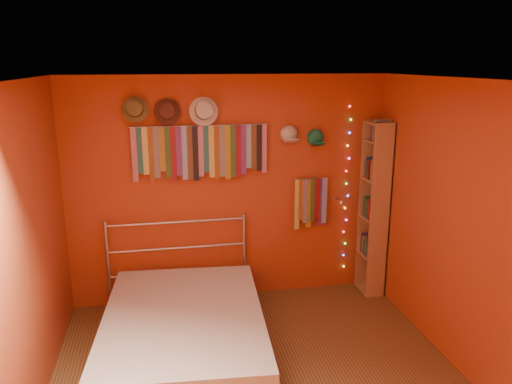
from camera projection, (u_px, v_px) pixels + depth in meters
back_wall at (230, 190)px, 5.49m from camera, size 3.50×0.02×2.50m
right_wall at (467, 232)px, 4.16m from camera, size 0.02×3.50×2.50m
left_wall at (19, 264)px, 3.51m from camera, size 0.02×3.50×2.50m
ceiling at (262, 80)px, 3.51m from camera, size 3.50×3.50×0.02m
tie_rack at (201, 150)px, 5.26m from camera, size 1.45×0.03×0.59m
small_tie_rack at (311, 201)px, 5.64m from camera, size 0.40×0.03×0.59m
fedora_olive at (135, 109)px, 4.99m from camera, size 0.27×0.14×0.26m
fedora_brown at (167, 111)px, 5.06m from camera, size 0.28×0.15×0.27m
fedora_white at (204, 111)px, 5.13m from camera, size 0.30×0.16×0.30m
cap_white at (289, 134)px, 5.41m from camera, size 0.18×0.23×0.18m
cap_green at (315, 138)px, 5.48m from camera, size 0.18×0.23×0.18m
fairy_lights at (347, 190)px, 5.72m from camera, size 0.06×0.02×1.92m
reading_lamp at (340, 202)px, 5.54m from camera, size 0.07×0.28×0.08m
bookshelf at (377, 208)px, 5.65m from camera, size 0.25×0.34×2.00m
bed at (184, 332)px, 4.55m from camera, size 1.66×2.13×1.00m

